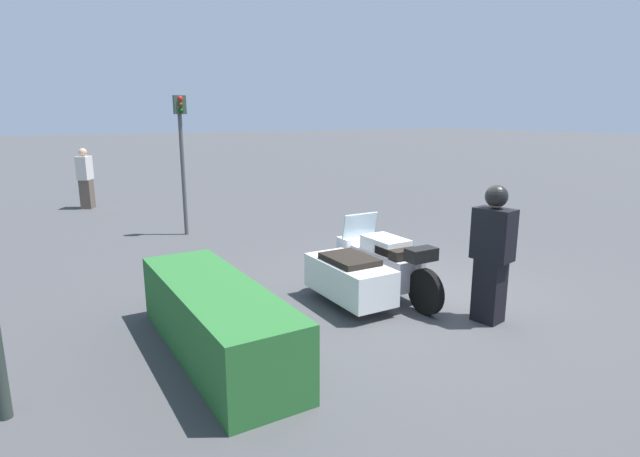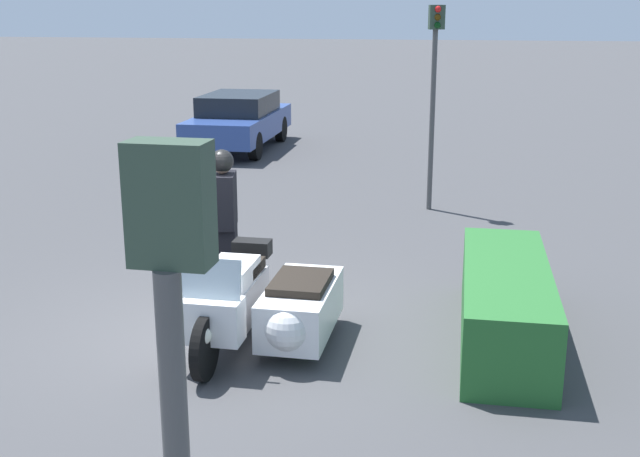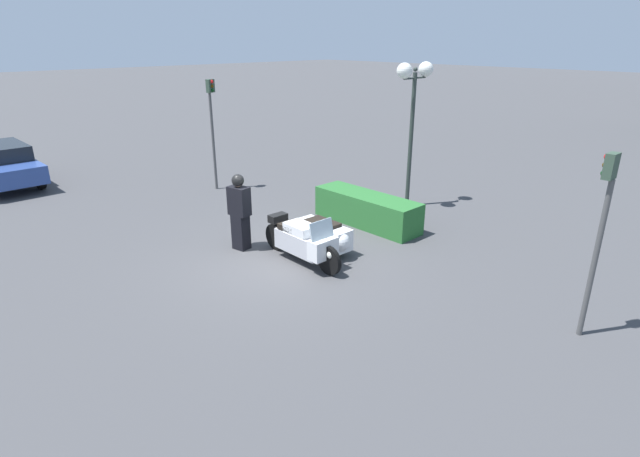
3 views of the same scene
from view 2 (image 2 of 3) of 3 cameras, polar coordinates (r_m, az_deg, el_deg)
ground_plane at (r=9.23m, az=-7.41°, el=-7.02°), size 160.00×160.00×0.00m
police_motorcycle at (r=8.55m, az=-3.81°, el=-5.43°), size 2.49×1.42×1.15m
officer_rider at (r=10.08m, az=-6.86°, el=0.76°), size 0.55×0.39×1.83m
hedge_bush_curbside at (r=8.93m, az=13.03°, el=-5.25°), size 3.10×0.91×0.83m
traffic_light_near at (r=2.85m, az=-9.91°, el=-15.22°), size 0.23×0.26×3.13m
traffic_light_far at (r=14.12m, az=8.11°, el=10.50°), size 0.22×0.29×3.54m
parked_car_background at (r=20.48m, az=-5.77°, el=7.72°), size 4.43×1.74×1.40m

